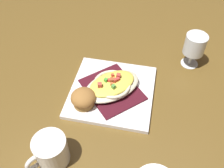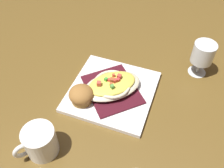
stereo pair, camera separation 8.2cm
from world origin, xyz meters
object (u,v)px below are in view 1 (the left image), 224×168
muffin (83,99)px  coffee_mug (51,152)px  square_plate (112,91)px  stemmed_glass (195,46)px  gratin_dish (112,85)px

muffin → coffee_mug: size_ratio=0.76×
square_plate → stemmed_glass: stemmed_glass is taller
gratin_dish → muffin: same height
gratin_dish → coffee_mug: 0.29m
square_plate → stemmed_glass: 0.34m
muffin → square_plate: bearing=-142.6°
gratin_dish → coffee_mug: bearing=59.8°
gratin_dish → muffin: (0.09, 0.07, 0.00)m
muffin → stemmed_glass: 0.44m
muffin → coffee_mug: bearing=72.1°
square_plate → gratin_dish: size_ratio=1.20×
coffee_mug → muffin: bearing=-107.9°
muffin → coffee_mug: coffee_mug is taller
stemmed_glass → coffee_mug: bearing=44.1°
square_plate → muffin: (0.09, 0.07, 0.03)m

